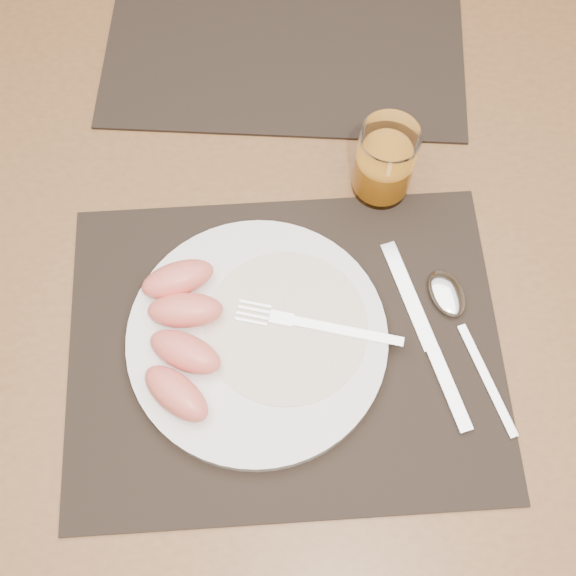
{
  "coord_description": "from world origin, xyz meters",
  "views": [
    {
      "loc": [
        -0.01,
        -0.46,
        1.47
      ],
      "look_at": [
        -0.01,
        -0.16,
        0.77
      ],
      "focal_mm": 45.0,
      "sensor_mm": 36.0,
      "label": 1
    }
  ],
  "objects_px": {
    "knife": "(432,349)",
    "spoon": "(452,306)",
    "plate": "(257,338)",
    "placemat_near": "(285,348)",
    "placemat_far": "(286,23)",
    "fork": "(304,323)",
    "juice_glass": "(384,164)",
    "table": "(290,205)"
  },
  "relations": [
    {
      "from": "placemat_near",
      "to": "juice_glass",
      "type": "distance_m",
      "value": 0.23
    },
    {
      "from": "placemat_near",
      "to": "fork",
      "type": "relative_size",
      "value": 2.59
    },
    {
      "from": "placemat_near",
      "to": "knife",
      "type": "relative_size",
      "value": 2.09
    },
    {
      "from": "knife",
      "to": "fork",
      "type": "bearing_deg",
      "value": 169.15
    },
    {
      "from": "table",
      "to": "plate",
      "type": "height_order",
      "value": "plate"
    },
    {
      "from": "table",
      "to": "plate",
      "type": "relative_size",
      "value": 5.19
    },
    {
      "from": "placemat_far",
      "to": "table",
      "type": "bearing_deg",
      "value": -89.54
    },
    {
      "from": "table",
      "to": "juice_glass",
      "type": "relative_size",
      "value": 14.2
    },
    {
      "from": "placemat_far",
      "to": "plate",
      "type": "distance_m",
      "value": 0.43
    },
    {
      "from": "knife",
      "to": "juice_glass",
      "type": "height_order",
      "value": "juice_glass"
    },
    {
      "from": "placemat_near",
      "to": "juice_glass",
      "type": "xyz_separation_m",
      "value": [
        0.11,
        0.19,
        0.05
      ]
    },
    {
      "from": "placemat_near",
      "to": "knife",
      "type": "xyz_separation_m",
      "value": [
        0.15,
        -0.01,
        0.0
      ]
    },
    {
      "from": "table",
      "to": "fork",
      "type": "distance_m",
      "value": 0.23
    },
    {
      "from": "knife",
      "to": "spoon",
      "type": "bearing_deg",
      "value": 61.12
    },
    {
      "from": "placemat_far",
      "to": "spoon",
      "type": "bearing_deg",
      "value": -66.78
    },
    {
      "from": "placemat_far",
      "to": "juice_glass",
      "type": "xyz_separation_m",
      "value": [
        0.1,
        -0.25,
        0.05
      ]
    },
    {
      "from": "fork",
      "to": "knife",
      "type": "bearing_deg",
      "value": -10.85
    },
    {
      "from": "table",
      "to": "placemat_near",
      "type": "bearing_deg",
      "value": -92.42
    },
    {
      "from": "plate",
      "to": "knife",
      "type": "xyz_separation_m",
      "value": [
        0.18,
        -0.01,
        -0.01
      ]
    },
    {
      "from": "spoon",
      "to": "juice_glass",
      "type": "bearing_deg",
      "value": 113.61
    },
    {
      "from": "table",
      "to": "spoon",
      "type": "distance_m",
      "value": 0.26
    },
    {
      "from": "juice_glass",
      "to": "placemat_near",
      "type": "bearing_deg",
      "value": -119.88
    },
    {
      "from": "spoon",
      "to": "placemat_near",
      "type": "bearing_deg",
      "value": -166.85
    },
    {
      "from": "placemat_near",
      "to": "plate",
      "type": "height_order",
      "value": "plate"
    },
    {
      "from": "knife",
      "to": "spoon",
      "type": "height_order",
      "value": "spoon"
    },
    {
      "from": "juice_glass",
      "to": "placemat_far",
      "type": "bearing_deg",
      "value": 112.98
    },
    {
      "from": "knife",
      "to": "placemat_far",
      "type": "bearing_deg",
      "value": 108.02
    },
    {
      "from": "placemat_near",
      "to": "spoon",
      "type": "xyz_separation_m",
      "value": [
        0.18,
        0.04,
        0.01
      ]
    },
    {
      "from": "plate",
      "to": "juice_glass",
      "type": "height_order",
      "value": "juice_glass"
    },
    {
      "from": "fork",
      "to": "knife",
      "type": "xyz_separation_m",
      "value": [
        0.13,
        -0.03,
        -0.02
      ]
    },
    {
      "from": "plate",
      "to": "knife",
      "type": "bearing_deg",
      "value": -4.02
    },
    {
      "from": "placemat_far",
      "to": "spoon",
      "type": "height_order",
      "value": "spoon"
    },
    {
      "from": "fork",
      "to": "juice_glass",
      "type": "bearing_deg",
      "value": 62.35
    },
    {
      "from": "placemat_far",
      "to": "knife",
      "type": "relative_size",
      "value": 2.09
    },
    {
      "from": "table",
      "to": "placemat_far",
      "type": "xyz_separation_m",
      "value": [
        -0.0,
        0.22,
        0.09
      ]
    },
    {
      "from": "placemat_near",
      "to": "knife",
      "type": "height_order",
      "value": "knife"
    },
    {
      "from": "knife",
      "to": "spoon",
      "type": "xyz_separation_m",
      "value": [
        0.03,
        0.05,
        0.0
      ]
    },
    {
      "from": "fork",
      "to": "placemat_near",
      "type": "bearing_deg",
      "value": -135.55
    },
    {
      "from": "placemat_near",
      "to": "fork",
      "type": "distance_m",
      "value": 0.03
    },
    {
      "from": "spoon",
      "to": "placemat_far",
      "type": "bearing_deg",
      "value": 113.22
    },
    {
      "from": "placemat_near",
      "to": "placemat_far",
      "type": "bearing_deg",
      "value": 89.02
    },
    {
      "from": "plate",
      "to": "fork",
      "type": "bearing_deg",
      "value": 14.45
    }
  ]
}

